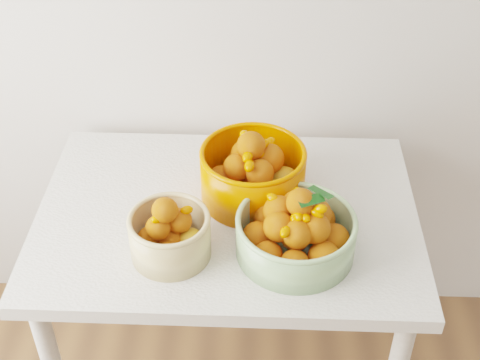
{
  "coord_description": "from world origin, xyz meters",
  "views": [
    {
      "loc": [
        -0.32,
        0.28,
        1.91
      ],
      "look_at": [
        -0.37,
        1.52,
        0.92
      ],
      "focal_mm": 50.0,
      "sensor_mm": 36.0,
      "label": 1
    }
  ],
  "objects_px": {
    "table": "(228,238)",
    "bowl_orange": "(253,173)",
    "bowl_cream": "(170,234)",
    "bowl_green": "(296,232)"
  },
  "relations": [
    {
      "from": "table",
      "to": "bowl_orange",
      "type": "relative_size",
      "value": 3.53
    },
    {
      "from": "table",
      "to": "bowl_green",
      "type": "distance_m",
      "value": 0.28
    },
    {
      "from": "table",
      "to": "bowl_green",
      "type": "relative_size",
      "value": 3.32
    },
    {
      "from": "bowl_cream",
      "to": "bowl_green",
      "type": "relative_size",
      "value": 0.85
    },
    {
      "from": "bowl_cream",
      "to": "bowl_orange",
      "type": "height_order",
      "value": "bowl_orange"
    },
    {
      "from": "table",
      "to": "bowl_orange",
      "type": "height_order",
      "value": "bowl_orange"
    },
    {
      "from": "bowl_cream",
      "to": "bowl_green",
      "type": "xyz_separation_m",
      "value": [
        0.3,
        0.02,
        0.0
      ]
    },
    {
      "from": "bowl_green",
      "to": "bowl_orange",
      "type": "distance_m",
      "value": 0.23
    },
    {
      "from": "table",
      "to": "bowl_green",
      "type": "bearing_deg",
      "value": -38.76
    },
    {
      "from": "bowl_green",
      "to": "table",
      "type": "bearing_deg",
      "value": 141.24
    }
  ]
}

